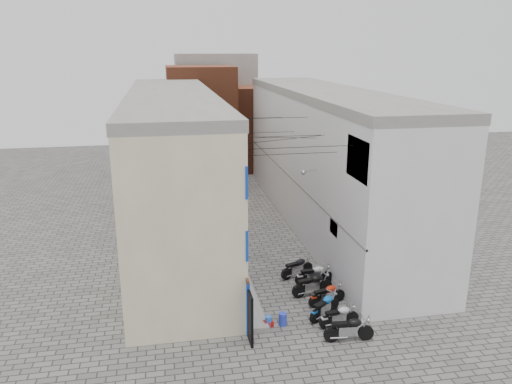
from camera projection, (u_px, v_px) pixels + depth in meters
ground at (306, 329)px, 21.32m from camera, size 90.00×90.00×0.00m
plinth at (222, 226)px, 33.19m from camera, size 0.90×26.00×0.25m
building_left at (174, 164)px, 31.40m from camera, size 5.10×27.00×9.00m
building_right at (325, 158)px, 33.22m from camera, size 5.94×26.00×9.00m
building_far_brick_left at (201, 122)px, 45.99m from camera, size 6.00×6.00×10.00m
building_far_brick_right at (251, 128)px, 49.05m from camera, size 5.00×6.00×8.00m
building_far_concrete at (216, 108)px, 51.87m from camera, size 8.00×5.00×11.00m
far_shopfront at (228, 168)px, 44.77m from camera, size 2.00×0.30×2.40m
overhead_wires at (269, 134)px, 26.55m from camera, size 5.80×13.02×1.32m
motorcycle_a at (349, 328)px, 20.28m from camera, size 2.15×0.86×1.21m
motorcycle_b at (339, 315)px, 21.38m from camera, size 1.91×0.82×1.07m
motorcycle_c at (325, 305)px, 22.11m from camera, size 1.99×1.66×1.15m
motorcycle_d at (327, 293)px, 23.21m from camera, size 2.02×1.07×1.12m
motorcycle_e at (312, 283)px, 24.07m from camera, size 2.22×1.05×1.24m
motorcycle_f at (314, 274)px, 25.18m from camera, size 2.03×0.72×1.16m
motorcycle_g at (297, 266)px, 26.04m from camera, size 2.08×1.34×1.15m
person_a at (243, 260)px, 25.61m from camera, size 0.43×0.62×1.62m
person_b at (233, 251)px, 26.67m from camera, size 1.03×1.04×1.69m
water_jug_near at (283, 319)px, 21.55m from camera, size 0.41×0.41×0.56m
water_jug_far at (269, 321)px, 21.45m from camera, size 0.37×0.37×0.47m
red_crate at (268, 324)px, 21.48m from camera, size 0.46×0.38×0.25m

